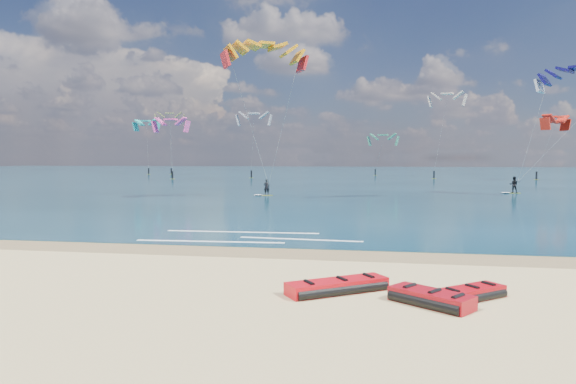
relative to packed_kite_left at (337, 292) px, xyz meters
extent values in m
plane|color=tan|center=(-5.18, 42.64, 0.00)|extent=(320.00, 320.00, 0.00)
cube|color=brown|center=(-5.18, 5.64, 0.00)|extent=(320.00, 2.40, 0.01)
cube|color=#0A2C39|center=(-5.18, 106.64, 0.02)|extent=(320.00, 200.00, 0.04)
cube|color=gold|center=(-9.75, 35.87, 0.07)|extent=(1.20, 1.01, 0.05)
imported|color=black|center=(-9.75, 35.87, 0.88)|extent=(0.67, 0.53, 1.61)
cylinder|color=black|center=(-9.48, 35.60, 1.12)|extent=(0.42, 0.32, 0.04)
cube|color=#ABBF1C|center=(15.58, 43.53, 0.07)|extent=(1.40, 0.54, 0.06)
imported|color=black|center=(15.58, 43.53, 0.96)|extent=(0.97, 0.83, 1.73)
cylinder|color=black|center=(15.88, 43.22, 1.26)|extent=(0.55, 0.09, 0.04)
cube|color=white|center=(-5.63, 10.74, 0.04)|extent=(7.84, 0.52, 0.01)
cube|color=white|center=(-2.37, 8.94, 0.04)|extent=(5.80, 0.65, 0.01)
cube|color=white|center=(-6.32, 7.64, 0.04)|extent=(6.82, 0.61, 0.01)
camera|label=1|loc=(1.04, -14.36, 3.81)|focal=32.00mm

